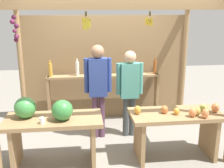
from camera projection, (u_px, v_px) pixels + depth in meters
The scene contains 7 objects.
ground_plane at pixel (111, 138), 5.06m from camera, with size 12.00×12.00×0.00m, color gray.
market_stall at pixel (107, 58), 5.15m from camera, with size 3.50×2.12×2.39m.
fruit_counter_left at pixel (50, 123), 4.04m from camera, with size 1.42×0.64×1.05m.
fruit_counter_right at pixel (177, 123), 4.28m from camera, with size 1.42×0.65×0.89m.
bottle_shelf_unit at pixel (103, 85), 5.55m from camera, with size 2.25×0.22×1.35m.
vendor_man at pixel (98, 83), 4.83m from camera, with size 0.48×0.23×1.69m.
vendor_woman at pixel (130, 86), 4.92m from camera, with size 0.48×0.21×1.58m.
Camera 1 is at (-0.52, -4.57, 2.31)m, focal length 44.34 mm.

